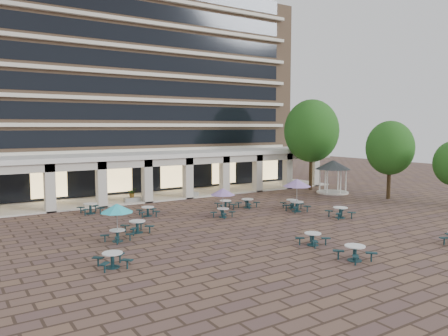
{
  "coord_description": "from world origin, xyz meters",
  "views": [
    {
      "loc": [
        -17.67,
        -24.7,
        6.91
      ],
      "look_at": [
        0.21,
        3.0,
        3.8
      ],
      "focal_mm": 35.0,
      "sensor_mm": 36.0,
      "label": 1
    }
  ],
  "objects": [
    {
      "name": "ground",
      "position": [
        0.0,
        0.0,
        0.0
      ],
      "size": [
        120.0,
        120.0,
        0.0
      ],
      "primitive_type": "plane",
      "color": "brown",
      "rests_on": "ground"
    },
    {
      "name": "apartment_building",
      "position": [
        0.0,
        25.47,
        12.6
      ],
      "size": [
        40.0,
        15.5,
        25.2
      ],
      "color": "#937053",
      "rests_on": "ground"
    },
    {
      "name": "retail_arcade",
      "position": [
        0.0,
        14.8,
        3.0
      ],
      "size": [
        42.0,
        6.6,
        4.4
      ],
      "color": "white",
      "rests_on": "ground"
    },
    {
      "name": "picnic_table_0",
      "position": [
        -10.93,
        -4.12,
        0.45
      ],
      "size": [
        1.73,
        1.73,
        0.76
      ],
      "rotation": [
        0.0,
        0.0,
        -0.02
      ],
      "color": "#123237",
      "rests_on": "ground"
    },
    {
      "name": "picnic_table_1",
      "position": [
        0.28,
        -6.48,
        0.44
      ],
      "size": [
        1.85,
        1.85,
        0.73
      ],
      "rotation": [
        0.0,
        0.0,
        0.18
      ],
      "color": "#123237",
      "rests_on": "ground"
    },
    {
      "name": "picnic_table_2",
      "position": [
        0.01,
        -9.82,
        0.47
      ],
      "size": [
        1.82,
        1.82,
        0.8
      ],
      "rotation": [
        0.0,
        0.0,
        -0.03
      ],
      "color": "#123237",
      "rests_on": "ground"
    },
    {
      "name": "picnic_table_4",
      "position": [
        -9.05,
        0.56,
        1.95
      ],
      "size": [
        1.99,
        1.99,
        2.3
      ],
      "rotation": [
        0.0,
        0.0,
        0.43
      ],
      "color": "#123237",
      "rests_on": "ground"
    },
    {
      "name": "picnic_table_5",
      "position": [
        -7.22,
        1.97,
        0.48
      ],
      "size": [
        1.92,
        1.92,
        0.8
      ],
      "rotation": [
        0.0,
        0.0,
        0.11
      ],
      "color": "#123237",
      "rests_on": "ground"
    },
    {
      "name": "picnic_table_6",
      "position": [
        0.15,
        3.07,
        1.9
      ],
      "size": [
        1.93,
        1.93,
        2.23
      ],
      "rotation": [
        0.0,
        0.0,
        0.38
      ],
      "color": "#123237",
      "rests_on": "ground"
    },
    {
      "name": "picnic_table_7",
      "position": [
        7.55,
        -1.98,
        0.49
      ],
      "size": [
        2.09,
        2.09,
        0.82
      ],
      "rotation": [
        0.0,
        0.0,
        -0.2
      ],
      "color": "#123237",
      "rests_on": "ground"
    },
    {
      "name": "picnic_table_8",
      "position": [
        -4.53,
        6.59,
        0.44
      ],
      "size": [
        1.87,
        1.87,
        0.74
      ],
      "rotation": [
        0.0,
        0.0,
        -0.2
      ],
      "color": "#123237",
      "rests_on": "ground"
    },
    {
      "name": "picnic_table_9",
      "position": [
        2.21,
        5.85,
        0.44
      ],
      "size": [
        1.88,
        1.88,
        0.73
      ],
      "rotation": [
        0.0,
        0.0,
        -0.23
      ],
      "color": "#123237",
      "rests_on": "ground"
    },
    {
      "name": "picnic_table_10",
      "position": [
        4.08,
        5.27,
        0.46
      ],
      "size": [
        2.05,
        2.05,
        0.76
      ],
      "rotation": [
        0.0,
        0.0,
        0.34
      ],
      "color": "#123237",
      "rests_on": "ground"
    },
    {
      "name": "picnic_table_11",
      "position": [
        6.47,
        1.71,
        2.27
      ],
      "size": [
        2.32,
        2.32,
        2.68
      ],
      "rotation": [
        0.0,
        0.0,
        -0.1
      ],
      "color": "#123237",
      "rests_on": "ground"
    },
    {
      "name": "picnic_table_12",
      "position": [
        -8.0,
        10.0,
        0.49
      ],
      "size": [
        1.86,
        1.86,
        0.82
      ],
      "rotation": [
        0.0,
        0.0,
        0.01
      ],
      "color": "#123237",
      "rests_on": "ground"
    },
    {
      "name": "picnic_table_13",
      "position": [
        7.16,
        3.04,
        0.44
      ],
      "size": [
        1.77,
        1.77,
        0.73
      ],
      "rotation": [
        0.0,
        0.0,
        -0.11
      ],
      "color": "#123237",
      "rests_on": "ground"
    },
    {
      "name": "gazebo",
      "position": [
        16.49,
        7.21,
        2.59
      ],
      "size": [
        3.69,
        3.69,
        3.44
      ],
      "rotation": [
        0.0,
        0.0,
        0.33
      ],
      "color": "beige",
      "rests_on": "ground"
    },
    {
      "name": "tree_east_a",
      "position": [
        18.3,
        1.73,
        4.91
      ],
      "size": [
        4.51,
        4.51,
        7.52
      ],
      "color": "#3A2B17",
      "rests_on": "ground"
    },
    {
      "name": "tree_east_c",
      "position": [
        16.26,
        10.25,
        6.48
      ],
      "size": [
        5.95,
        5.95,
        9.91
      ],
      "color": "#3A2B17",
      "rests_on": "ground"
    },
    {
      "name": "planter_left",
      "position": [
        -3.37,
        12.9,
        0.59
      ],
      "size": [
        1.5,
        0.82,
        1.36
      ],
      "color": "gray",
      "rests_on": "ground"
    },
    {
      "name": "planter_right",
      "position": [
        2.7,
        12.9,
        0.42
      ],
      "size": [
        1.5,
        0.67,
        1.14
      ],
      "color": "gray",
      "rests_on": "ground"
    }
  ]
}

